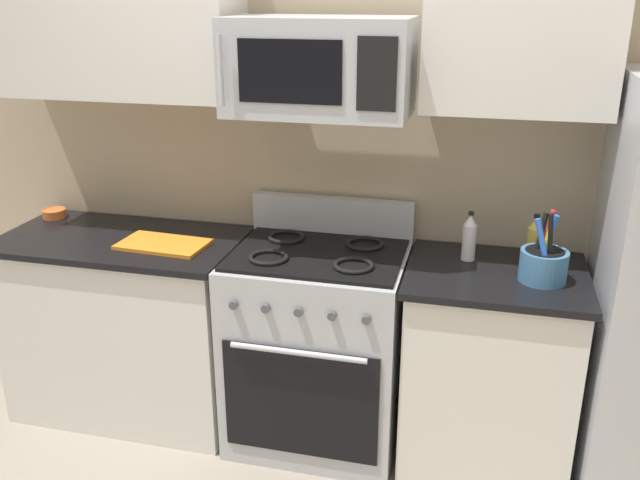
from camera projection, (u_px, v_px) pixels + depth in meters
name	position (u px, v px, depth m)	size (l,w,h in m)	color
wall_back	(338.00, 148.00, 3.16)	(8.00, 0.10, 2.60)	tan
counter_left	(129.00, 324.00, 3.32)	(1.12, 0.62, 0.91)	silver
range_oven	(318.00, 344.00, 3.10)	(0.76, 0.66, 1.09)	#B2B5BA
counter_right	(488.00, 369.00, 2.94)	(0.73, 0.62, 0.91)	silver
microwave	(320.00, 67.00, 2.70)	(0.73, 0.44, 0.38)	#B2B5BA
upper_cabinets_left	(113.00, 7.00, 2.96)	(1.11, 0.34, 0.77)	silver
upper_cabinets_right	(523.00, 10.00, 2.57)	(0.72, 0.34, 0.77)	silver
utensil_crock	(543.00, 263.00, 2.67)	(0.19, 0.19, 0.29)	teal
cutting_board	(163.00, 244.00, 3.06)	(0.39, 0.23, 0.02)	orange
bottle_vinegar	(469.00, 238.00, 2.87)	(0.06, 0.06, 0.21)	silver
bottle_oil	(534.00, 241.00, 2.83)	(0.06, 0.06, 0.22)	gold
prep_bowl	(54.00, 213.00, 3.43)	(0.12, 0.12, 0.04)	#D1662D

